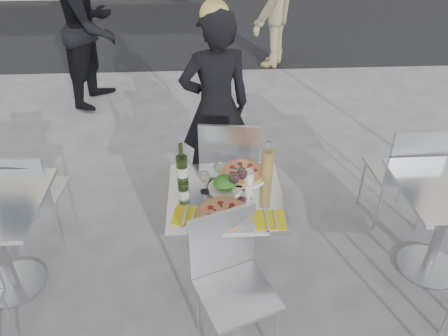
{
  "coord_description": "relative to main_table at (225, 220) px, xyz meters",
  "views": [
    {
      "loc": [
        -0.13,
        -2.18,
        2.43
      ],
      "look_at": [
        0.0,
        0.15,
        0.85
      ],
      "focal_mm": 35.0,
      "sensor_mm": 36.0,
      "label": 1
    }
  ],
  "objects": [
    {
      "name": "napkin_left",
      "position": [
        -0.23,
        -0.19,
        0.21
      ],
      "size": [
        0.21,
        0.21,
        0.01
      ],
      "rotation": [
        0.0,
        0.0,
        -0.16
      ],
      "color": "yellow",
      "rests_on": "main_table"
    },
    {
      "name": "carafe",
      "position": [
        0.28,
        0.15,
        0.33
      ],
      "size": [
        0.08,
        0.08,
        0.29
      ],
      "color": "#D3B95A",
      "rests_on": "main_table"
    },
    {
      "name": "main_table",
      "position": [
        0.0,
        0.0,
        0.0
      ],
      "size": [
        0.72,
        0.72,
        0.75
      ],
      "color": "#B7BABF",
      "rests_on": "ground"
    },
    {
      "name": "chair_far",
      "position": [
        0.07,
        0.61,
        0.04
      ],
      "size": [
        0.5,
        0.51,
        0.97
      ],
      "rotation": [
        0.0,
        0.0,
        3.01
      ],
      "color": "silver",
      "rests_on": "ground"
    },
    {
      "name": "wineglass_red_b",
      "position": [
        0.11,
        0.06,
        0.32
      ],
      "size": [
        0.07,
        0.07,
        0.16
      ],
      "color": "white",
      "rests_on": "main_table"
    },
    {
      "name": "wineglass_white_b",
      "position": [
        -0.04,
        0.14,
        0.32
      ],
      "size": [
        0.07,
        0.07,
        0.16
      ],
      "color": "white",
      "rests_on": "main_table"
    },
    {
      "name": "side_chair_rfar",
      "position": [
        1.42,
        0.51,
        0.02
      ],
      "size": [
        0.44,
        0.45,
        0.94
      ],
      "rotation": [
        0.0,
        0.0,
        3.18
      ],
      "color": "silver",
      "rests_on": "ground"
    },
    {
      "name": "sugar_shaker",
      "position": [
        0.16,
        0.1,
        0.26
      ],
      "size": [
        0.06,
        0.06,
        0.11
      ],
      "color": "white",
      "rests_on": "main_table"
    },
    {
      "name": "wineglass_white_a",
      "position": [
        -0.13,
        0.04,
        0.32
      ],
      "size": [
        0.07,
        0.07,
        0.16
      ],
      "color": "white",
      "rests_on": "main_table"
    },
    {
      "name": "ground",
      "position": [
        0.0,
        0.0,
        -0.54
      ],
      "size": [
        80.0,
        80.0,
        0.0
      ],
      "primitive_type": "plane",
      "color": "slate"
    },
    {
      "name": "side_chair_lfar",
      "position": [
        -1.41,
        0.48,
        -0.05
      ],
      "size": [
        0.41,
        0.42,
        0.82
      ],
      "rotation": [
        0.0,
        0.0,
        3.05
      ],
      "color": "silver",
      "rests_on": "ground"
    },
    {
      "name": "napkin_right",
      "position": [
        0.25,
        -0.26,
        0.21
      ],
      "size": [
        0.19,
        0.2,
        0.01
      ],
      "rotation": [
        0.0,
        0.0,
        -0.04
      ],
      "color": "yellow",
      "rests_on": "main_table"
    },
    {
      "name": "street_asphalt",
      "position": [
        0.0,
        6.5,
        -0.54
      ],
      "size": [
        24.0,
        5.0,
        0.0
      ],
      "primitive_type": "cube",
      "color": "black",
      "rests_on": "ground"
    },
    {
      "name": "wine_bottle",
      "position": [
        -0.27,
        0.14,
        0.32
      ],
      "size": [
        0.07,
        0.08,
        0.29
      ],
      "color": "#385821",
      "rests_on": "main_table"
    },
    {
      "name": "salad_plate",
      "position": [
        0.0,
        0.06,
        0.25
      ],
      "size": [
        0.22,
        0.22,
        0.09
      ],
      "color": "white",
      "rests_on": "main_table"
    },
    {
      "name": "side_table_right",
      "position": [
        1.5,
        0.0,
        0.0
      ],
      "size": [
        0.72,
        0.72,
        0.75
      ],
      "color": "#B7BABF",
      "rests_on": "ground"
    },
    {
      "name": "pedestrian_b",
      "position": [
        0.92,
        4.22,
        0.4
      ],
      "size": [
        1.16,
        1.39,
        1.88
      ],
      "primitive_type": "imported",
      "rotation": [
        0.0,
        0.0,
        4.26
      ],
      "color": "#9A8F63",
      "rests_on": "ground"
    },
    {
      "name": "chair_near",
      "position": [
        0.0,
        -0.45,
        -0.01
      ],
      "size": [
        0.53,
        0.54,
        0.9
      ],
      "rotation": [
        0.0,
        0.0,
        0.37
      ],
      "color": "silver",
      "rests_on": "ground"
    },
    {
      "name": "woman_diner",
      "position": [
        -0.02,
        1.09,
        0.28
      ],
      "size": [
        0.67,
        0.52,
        1.64
      ],
      "primitive_type": "imported",
      "rotation": [
        0.0,
        0.0,
        3.37
      ],
      "color": "black",
      "rests_on": "ground"
    },
    {
      "name": "pizza_far",
      "position": [
        0.13,
        0.21,
        0.23
      ],
      "size": [
        0.33,
        0.33,
        0.03
      ],
      "color": "white",
      "rests_on": "main_table"
    },
    {
      "name": "pizza_near",
      "position": [
        -0.03,
        -0.19,
        0.22
      ],
      "size": [
        0.31,
        0.31,
        0.02
      ],
      "color": "tan",
      "rests_on": "main_table"
    },
    {
      "name": "pedestrian_a",
      "position": [
        -1.41,
        3.09,
        0.39
      ],
      "size": [
        0.91,
        1.05,
        1.86
      ],
      "primitive_type": "imported",
      "rotation": [
        0.0,
        0.0,
        1.31
      ],
      "color": "black",
      "rests_on": "ground"
    },
    {
      "name": "wineglass_red_a",
      "position": [
        0.06,
        0.02,
        0.32
      ],
      "size": [
        0.07,
        0.07,
        0.16
      ],
      "color": "white",
      "rests_on": "main_table"
    }
  ]
}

